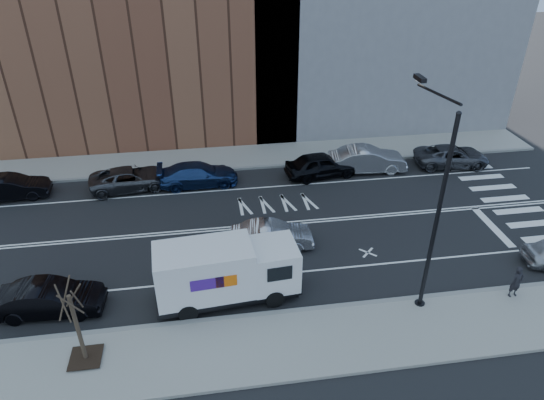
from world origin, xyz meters
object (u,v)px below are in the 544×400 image
object	(u,v)px
driving_sedan	(272,236)
pedestrian	(517,282)
fedex_van	(226,271)
far_parked_b	(11,187)

from	to	relation	value
driving_sedan	pedestrian	size ratio (longest dim) A/B	2.70
fedex_van	pedestrian	distance (m)	12.85
fedex_van	far_parked_b	bearing A→B (deg)	133.72
far_parked_b	fedex_van	bearing A→B (deg)	-135.92
driving_sedan	pedestrian	world-z (taller)	pedestrian
far_parked_b	driving_sedan	bearing A→B (deg)	-120.60
far_parked_b	pedestrian	bearing A→B (deg)	-121.47
pedestrian	driving_sedan	bearing A→B (deg)	142.83
fedex_van	driving_sedan	world-z (taller)	fedex_van
far_parked_b	driving_sedan	size ratio (longest dim) A/B	1.04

